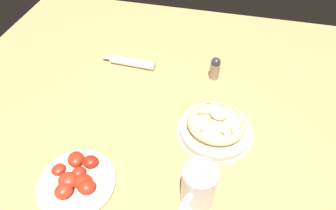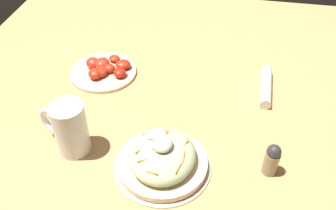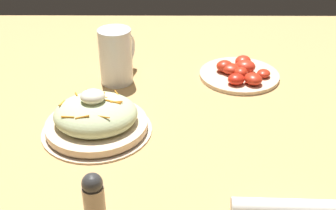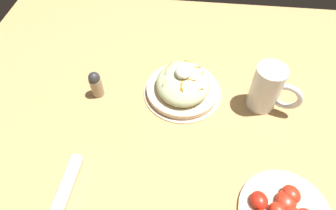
% 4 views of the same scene
% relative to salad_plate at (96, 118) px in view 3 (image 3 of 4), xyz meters
% --- Properties ---
extents(ground_plane, '(1.43, 1.43, 0.00)m').
position_rel_salad_plate_xyz_m(ground_plane, '(0.22, 0.01, -0.03)').
color(ground_plane, tan).
extents(salad_plate, '(0.23, 0.23, 0.10)m').
position_rel_salad_plate_xyz_m(salad_plate, '(0.00, 0.00, 0.00)').
color(salad_plate, beige).
rests_on(salad_plate, ground_plane).
extents(beer_mug, '(0.08, 0.14, 0.14)m').
position_rel_salad_plate_xyz_m(beer_mug, '(0.02, 0.23, 0.03)').
color(beer_mug, white).
rests_on(beer_mug, ground_plane).
extents(napkin_roll, '(0.21, 0.04, 0.03)m').
position_rel_salad_plate_xyz_m(napkin_roll, '(0.34, -0.24, -0.02)').
color(napkin_roll, white).
rests_on(napkin_roll, ground_plane).
extents(tomato_plate, '(0.20, 0.20, 0.04)m').
position_rel_salad_plate_xyz_m(tomato_plate, '(0.33, 0.25, -0.02)').
color(tomato_plate, beige).
rests_on(tomato_plate, ground_plane).
extents(salt_shaker, '(0.04, 0.04, 0.09)m').
position_rel_salad_plate_xyz_m(salt_shaker, '(0.03, -0.25, 0.01)').
color(salt_shaker, gray).
rests_on(salt_shaker, ground_plane).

